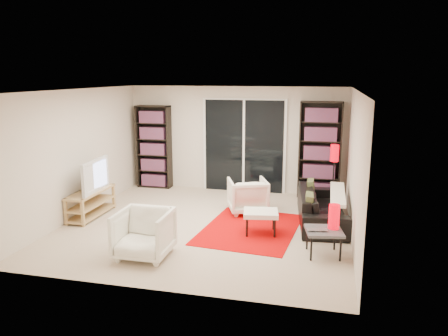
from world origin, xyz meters
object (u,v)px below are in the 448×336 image
Objects in this scene: bookshelf_left at (154,147)px; bookshelf_right at (320,150)px; armchair_front at (144,234)px; tv_stand at (91,203)px; sofa at (322,207)px; side_table at (324,232)px; armchair_back at (248,196)px; floor_lamp at (334,160)px; ottoman at (261,214)px.

bookshelf_right is (3.85, -0.00, 0.07)m from bookshelf_left.
bookshelf_right is 2.67× the size of armchair_front.
tv_stand is 0.61× the size of sofa.
side_table is (4.35, -0.85, 0.10)m from tv_stand.
side_table is at bearing -38.71° from bookshelf_left.
side_table is (0.06, -1.50, 0.06)m from sofa.
armchair_front is at bearing 44.91° from armchair_back.
tv_stand is at bearing 92.54° from sofa.
bookshelf_left reaches higher than side_table.
bookshelf_left is 2.98m from armchair_back.
bookshelf_left reaches higher than armchair_back.
armchair_front is 0.62× the size of floor_lamp.
armchair_front reaches higher than sofa.
ottoman is at bearing 147.08° from side_table.
armchair_front is 2.68m from side_table.
bookshelf_right is 2.78m from ottoman.
armchair_back is (-1.32, -1.43, -0.71)m from bookshelf_right.
tv_stand reaches higher than side_table.
armchair_back is at bearing -29.44° from bookshelf_left.
armchair_front reaches higher than tv_stand.
tv_stand is at bearing -150.45° from bookshelf_right.
sofa is 1.59× the size of floor_lamp.
armchair_front reaches higher than armchair_back.
bookshelf_right reaches higher than floor_lamp.
side_table is at bearing 14.13° from armchair_front.
bookshelf_right is at bearing 92.97° from side_table.
sofa is 3.13× the size of ottoman.
ottoman is at bearing 90.13° from armchair_back.
sofa is 1.34m from floor_lamp.
armchair_back reaches higher than tv_stand.
armchair_back is at bearing 129.69° from side_table.
floor_lamp reaches higher than armchair_front.
bookshelf_right is 3.40× the size of side_table.
armchair_back is (-1.42, 0.29, 0.04)m from sofa.
armchair_front is at bearing -129.22° from floor_lamp.
side_table is at bearing -11.07° from tv_stand.
armchair_back is at bearing -152.02° from floor_lamp.
floor_lamp reaches higher than tv_stand.
bookshelf_left is 4.20m from armchair_front.
floor_lamp is at bearing -15.88° from sofa.
tv_stand is 2.00× the size of side_table.
bookshelf_right is 1.88m from sofa.
sofa reaches higher than tv_stand.
ottoman is (-0.99, -0.82, 0.05)m from sofa.
side_table is (1.06, -0.68, 0.01)m from ottoman.
sofa is (3.96, -1.71, -0.68)m from bookshelf_left.
side_table is at bearing 108.59° from armchair_back.
floor_lamp is (0.20, 1.15, 0.66)m from sofa.
armchair_back is at bearing 65.31° from armchair_front.
bookshelf_left is at bearing 141.29° from side_table.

